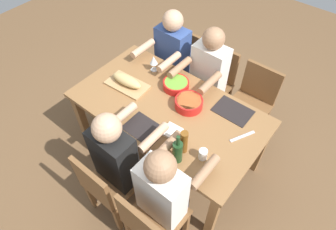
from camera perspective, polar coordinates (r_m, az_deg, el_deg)
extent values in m
plane|color=brown|center=(3.12, 0.00, -7.50)|extent=(8.00, 8.00, 0.00)
cube|color=olive|center=(2.55, 0.00, 1.33)|extent=(1.71, 0.95, 0.04)
cube|color=olive|center=(2.87, 17.97, -6.30)|extent=(0.07, 0.07, 0.70)
cube|color=olive|center=(3.41, -6.05, 7.53)|extent=(0.07, 0.07, 0.70)
cube|color=olive|center=(2.46, 8.83, -19.20)|extent=(0.07, 0.07, 0.70)
cube|color=olive|center=(3.07, -16.66, -0.87)|extent=(0.07, 0.07, 0.70)
cube|color=brown|center=(2.50, -10.63, -12.66)|extent=(0.40, 0.40, 0.03)
cube|color=brown|center=(2.28, -14.74, -13.15)|extent=(0.38, 0.04, 0.40)
cube|color=brown|center=(2.81, -9.90, -10.49)|extent=(0.04, 0.04, 0.42)
cube|color=brown|center=(2.68, -4.67, -14.57)|extent=(0.04, 0.04, 0.42)
cube|color=brown|center=(2.74, -15.10, -15.09)|extent=(0.04, 0.04, 0.42)
cube|color=brown|center=(2.60, -9.98, -19.66)|extent=(0.04, 0.04, 0.42)
cylinder|color=#2D2D38|center=(2.78, -7.88, -10.73)|extent=(0.11, 0.11, 0.45)
cylinder|color=#2D2D38|center=(2.72, -5.41, -12.63)|extent=(0.11, 0.11, 0.45)
cube|color=black|center=(2.27, -10.57, -8.26)|extent=(0.34, 0.20, 0.55)
cylinder|color=tan|center=(2.35, -9.17, -0.17)|extent=(0.07, 0.30, 0.07)
cylinder|color=tan|center=(2.19, -2.90, -4.43)|extent=(0.07, 0.30, 0.07)
sphere|color=tan|center=(1.97, -12.07, -2.53)|extent=(0.21, 0.21, 0.21)
cube|color=brown|center=(3.36, 1.46, 9.01)|extent=(0.40, 0.40, 0.03)
cube|color=brown|center=(3.34, 3.51, 13.35)|extent=(0.38, 0.04, 0.40)
cube|color=brown|center=(3.34, 1.89, 3.39)|extent=(0.04, 0.04, 0.42)
cube|color=brown|center=(3.49, -2.55, 5.93)|extent=(0.04, 0.04, 0.42)
cube|color=brown|center=(3.54, 5.28, 6.47)|extent=(0.04, 0.04, 0.42)
cube|color=brown|center=(3.68, 0.93, 8.77)|extent=(0.04, 0.04, 0.42)
cylinder|color=#2D2D38|center=(3.34, 0.15, 3.76)|extent=(0.11, 0.11, 0.45)
cylinder|color=#2D2D38|center=(3.41, -1.95, 4.97)|extent=(0.11, 0.11, 0.45)
cube|color=#334C8C|center=(3.14, 0.88, 12.44)|extent=(0.34, 0.20, 0.55)
cylinder|color=tan|center=(2.81, 0.20, 10.51)|extent=(0.07, 0.30, 0.07)
cylinder|color=tan|center=(2.99, -5.02, 13.05)|extent=(0.07, 0.30, 0.07)
sphere|color=tan|center=(2.93, 0.97, 18.21)|extent=(0.21, 0.21, 0.21)
cube|color=brown|center=(2.34, -2.20, -19.30)|extent=(0.40, 0.40, 0.03)
cube|color=brown|center=(2.10, -5.82, -20.74)|extent=(0.38, 0.04, 0.40)
cube|color=brown|center=(2.64, -2.49, -16.21)|extent=(0.04, 0.04, 0.42)
cube|color=brown|center=(2.56, 3.69, -20.55)|extent=(0.04, 0.04, 0.42)
cube|color=brown|center=(2.56, -7.80, -21.48)|extent=(0.04, 0.04, 0.42)
cylinder|color=#2D2D38|center=(2.62, -0.20, -16.46)|extent=(0.11, 0.11, 0.45)
cylinder|color=#2D2D38|center=(2.58, 2.71, -18.48)|extent=(0.11, 0.11, 0.45)
cube|color=white|center=(2.09, -1.33, -15.28)|extent=(0.34, 0.20, 0.55)
cylinder|color=#9E7251|center=(2.15, -0.25, -6.21)|extent=(0.07, 0.30, 0.07)
cylinder|color=#9E7251|center=(2.05, 7.29, -11.11)|extent=(0.07, 0.30, 0.07)
sphere|color=#9E7251|center=(1.77, -1.55, -10.19)|extent=(0.21, 0.21, 0.21)
cube|color=brown|center=(3.04, 15.56, 1.41)|extent=(0.40, 0.40, 0.03)
cube|color=brown|center=(3.02, 18.02, 6.09)|extent=(0.38, 0.04, 0.40)
cube|color=brown|center=(3.07, 15.94, -4.72)|extent=(0.04, 0.04, 0.42)
cube|color=brown|center=(3.14, 10.59, -1.64)|extent=(0.04, 0.04, 0.42)
cube|color=brown|center=(3.29, 18.70, -0.89)|extent=(0.04, 0.04, 0.42)
cube|color=brown|center=(3.35, 13.65, 1.91)|extent=(0.04, 0.04, 0.42)
cube|color=brown|center=(3.17, 8.21, 5.44)|extent=(0.40, 0.40, 0.03)
cube|color=brown|center=(3.15, 10.49, 9.98)|extent=(0.38, 0.04, 0.40)
cube|color=brown|center=(3.17, 8.62, -0.50)|extent=(0.04, 0.04, 0.42)
cube|color=brown|center=(3.29, 3.69, 2.36)|extent=(0.04, 0.04, 0.42)
cube|color=brown|center=(3.38, 11.77, 2.94)|extent=(0.04, 0.04, 0.42)
cube|color=brown|center=(3.49, 7.03, 5.53)|extent=(0.04, 0.04, 0.42)
cylinder|color=#2D2D38|center=(3.16, 6.80, -0.11)|extent=(0.11, 0.11, 0.45)
cylinder|color=#2D2D38|center=(3.22, 4.46, 1.26)|extent=(0.11, 0.11, 0.45)
cube|color=white|center=(2.94, 8.18, 8.83)|extent=(0.34, 0.20, 0.55)
cylinder|color=#9E7251|center=(2.62, 8.29, 6.32)|extent=(0.07, 0.30, 0.07)
cylinder|color=#9E7251|center=(2.75, 2.34, 9.43)|extent=(0.07, 0.30, 0.07)
sphere|color=#9E7251|center=(2.71, 9.05, 14.74)|extent=(0.21, 0.21, 0.21)
cylinder|color=red|center=(2.68, 1.61, 6.05)|extent=(0.24, 0.24, 0.07)
cylinder|color=#669E33|center=(2.66, 1.62, 6.41)|extent=(0.21, 0.21, 0.03)
cylinder|color=red|center=(2.51, 4.15, 2.36)|extent=(0.25, 0.25, 0.08)
cylinder|color=orange|center=(2.49, 4.18, 2.79)|extent=(0.22, 0.22, 0.03)
cube|color=tan|center=(2.74, -8.09, 5.95)|extent=(0.41, 0.25, 0.02)
ellipsoid|color=tan|center=(2.70, -8.21, 6.80)|extent=(0.33, 0.13, 0.09)
cylinder|color=#193819|center=(2.12, 1.91, -7.37)|extent=(0.08, 0.08, 0.20)
cylinder|color=#193819|center=(2.00, 2.01, -5.11)|extent=(0.03, 0.03, 0.09)
cylinder|color=brown|center=(2.16, 3.18, -5.37)|extent=(0.06, 0.06, 0.22)
cylinder|color=silver|center=(2.89, -2.78, 8.99)|extent=(0.07, 0.07, 0.01)
cylinder|color=silver|center=(2.86, -2.81, 9.60)|extent=(0.01, 0.01, 0.07)
cone|color=silver|center=(2.81, -2.87, 10.85)|extent=(0.08, 0.08, 0.08)
cube|color=black|center=(2.38, -4.80, -2.74)|extent=(0.32, 0.23, 0.01)
cylinder|color=white|center=(2.19, 6.94, -7.74)|extent=(0.07, 0.07, 0.09)
cube|color=black|center=(2.56, 12.75, 0.81)|extent=(0.32, 0.23, 0.01)
cube|color=silver|center=(2.65, 6.68, 4.21)|extent=(0.04, 0.17, 0.01)
cube|color=silver|center=(2.40, 14.54, -4.15)|extent=(0.12, 0.22, 0.01)
cube|color=white|center=(2.34, 0.78, -3.28)|extent=(0.15, 0.15, 0.02)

